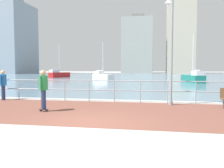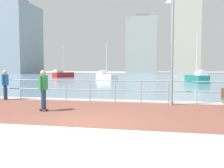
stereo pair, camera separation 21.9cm
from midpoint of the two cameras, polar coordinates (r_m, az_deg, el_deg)
ground at (r=47.33m, az=8.60°, el=1.51°), size 220.00×220.00×0.00m
brick_paving at (r=9.97m, az=-1.65°, el=-6.57°), size 28.00×5.66×0.01m
harbor_water at (r=57.46m, az=9.07°, el=1.88°), size 180.00×88.00×0.00m
waterfront_railing at (r=12.62m, az=1.21°, el=-0.74°), size 25.25×0.06×1.17m
lamppost at (r=11.75m, az=14.69°, el=10.23°), size 0.49×0.78×5.68m
skateboarder at (r=10.20m, az=-15.72°, el=-0.61°), size 0.41×0.55×1.73m
bystander at (r=14.79m, az=-24.09°, el=0.35°), size 0.26×0.56×1.69m
sailboat_red at (r=37.13m, az=-1.30°, el=1.83°), size 3.97×3.85×5.93m
sailboat_gray at (r=50.63m, az=-11.69°, el=2.34°), size 3.37×4.95×6.71m
sailboat_yellow at (r=32.01m, az=20.07°, el=1.36°), size 2.54×4.68×6.28m
tower_beige at (r=102.15m, az=7.44°, el=9.09°), size 12.56×14.76×24.50m
tower_concrete at (r=99.13m, az=-21.34°, el=10.16°), size 10.60×17.40×28.36m
tower_brick at (r=101.10m, az=17.39°, el=12.20°), size 10.51×11.74×35.70m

